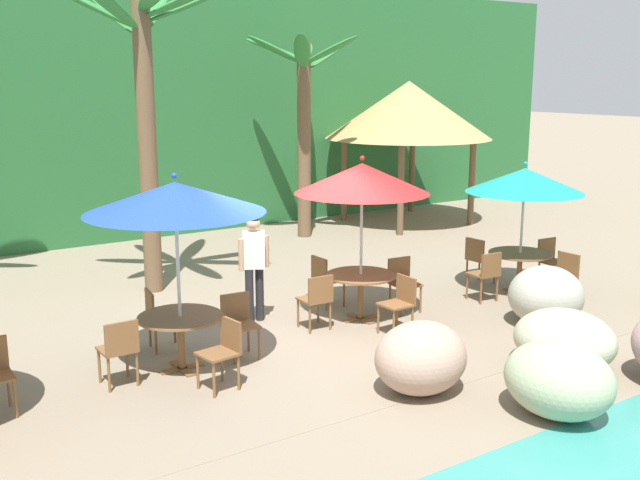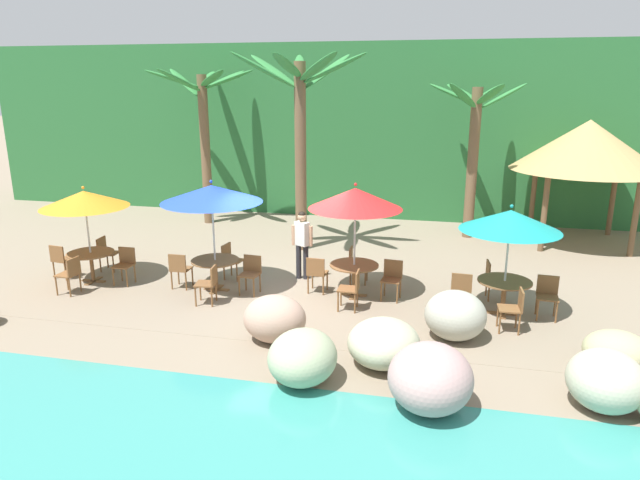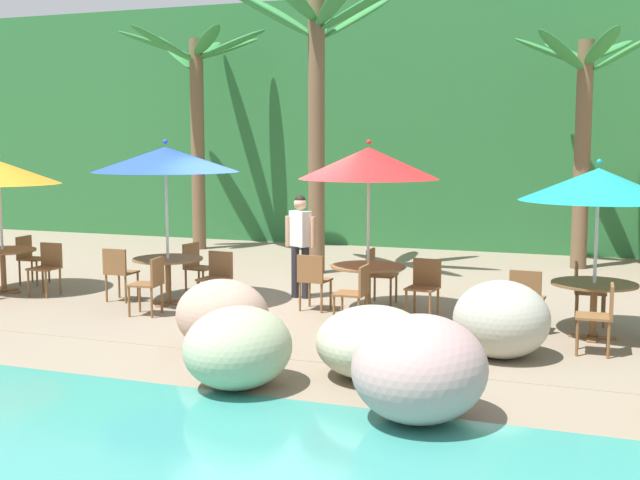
{
  "view_description": "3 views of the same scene",
  "coord_description": "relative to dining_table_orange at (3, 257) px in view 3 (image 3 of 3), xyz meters",
  "views": [
    {
      "loc": [
        -5.32,
        -8.86,
        3.76
      ],
      "look_at": [
        0.77,
        0.3,
        1.34
      ],
      "focal_mm": 41.91,
      "sensor_mm": 36.0,
      "label": 1
    },
    {
      "loc": [
        3.34,
        -11.77,
        4.68
      ],
      "look_at": [
        0.57,
        0.56,
        1.14
      ],
      "focal_mm": 31.75,
      "sensor_mm": 36.0,
      "label": 2
    },
    {
      "loc": [
        5.05,
        -11.42,
        2.58
      ],
      "look_at": [
        0.74,
        0.03,
        1.11
      ],
      "focal_mm": 46.51,
      "sensor_mm": 36.0,
      "label": 3
    }
  ],
  "objects": [
    {
      "name": "umbrella_blue",
      "position": [
        3.15,
        0.11,
        1.67
      ],
      "size": [
        2.28,
        2.28,
        2.6
      ],
      "color": "silver",
      "rests_on": "ground"
    },
    {
      "name": "terrace_deck",
      "position": [
        4.89,
        0.32,
        -0.61
      ],
      "size": [
        18.0,
        5.2,
        0.01
      ],
      "color": "gray",
      "rests_on": "ground"
    },
    {
      "name": "umbrella_teal",
      "position": [
        9.54,
        0.1,
        1.4
      ],
      "size": [
        2.01,
        2.01,
        2.34
      ],
      "color": "silver",
      "rests_on": "ground"
    },
    {
      "name": "chair_orange_inland",
      "position": [
        -0.15,
        0.84,
        -0.1
      ],
      "size": [
        0.46,
        0.45,
        0.87
      ],
      "color": "brown",
      "rests_on": "ground"
    },
    {
      "name": "chair_red_seaward",
      "position": [
        7.19,
        0.48,
        -0.1
      ],
      "size": [
        0.46,
        0.47,
        0.87
      ],
      "color": "brown",
      "rests_on": "ground"
    },
    {
      "name": "palm_tree_second",
      "position": [
        4.24,
        3.84,
        3.26
      ],
      "size": [
        3.68,
        3.8,
        5.51
      ],
      "color": "brown",
      "rests_on": "ground"
    },
    {
      "name": "chair_blue_inland",
      "position": [
        3.18,
        0.97,
        -0.1
      ],
      "size": [
        0.48,
        0.48,
        0.87
      ],
      "color": "brown",
      "rests_on": "ground"
    },
    {
      "name": "chair_teal_left",
      "position": [
        8.68,
        0.07,
        -0.1
      ],
      "size": [
        0.45,
        0.46,
        0.87
      ],
      "color": "brown",
      "rests_on": "ground"
    },
    {
      "name": "foliage_backdrop",
      "position": [
        4.89,
        9.32,
        2.39
      ],
      "size": [
        28.0,
        2.4,
        6.0
      ],
      "color": "#286633",
      "rests_on": "ground"
    },
    {
      "name": "dining_table_blue",
      "position": [
        3.15,
        0.11,
        0.0
      ],
      "size": [
        1.1,
        1.1,
        0.74
      ],
      "color": "brown",
      "rests_on": "ground"
    },
    {
      "name": "chair_blue_right",
      "position": [
        3.36,
        -0.72,
        -0.1
      ],
      "size": [
        0.48,
        0.47,
        0.87
      ],
      "color": "brown",
      "rests_on": "ground"
    },
    {
      "name": "chair_blue_seaward",
      "position": [
        4.01,
        0.13,
        -0.1
      ],
      "size": [
        0.45,
        0.46,
        0.87
      ],
      "color": "brown",
      "rests_on": "ground"
    },
    {
      "name": "waiter_in_white",
      "position": [
        4.91,
        1.33,
        0.37
      ],
      "size": [
        0.52,
        0.34,
        1.7
      ],
      "color": "#232328",
      "rests_on": "ground"
    },
    {
      "name": "chair_orange_seaward",
      "position": [
        0.85,
        0.09,
        -0.1
      ],
      "size": [
        0.42,
        0.43,
        0.87
      ],
      "color": "brown",
      "rests_on": "ground"
    },
    {
      "name": "dining_table_orange",
      "position": [
        0.0,
        0.0,
        0.0
      ],
      "size": [
        1.1,
        1.1,
        0.74
      ],
      "color": "brown",
      "rests_on": "ground"
    },
    {
      "name": "chair_red_left",
      "position": [
        5.48,
        0.43,
        -0.1
      ],
      "size": [
        0.44,
        0.45,
        0.87
      ],
      "color": "brown",
      "rests_on": "ground"
    },
    {
      "name": "ground_plane",
      "position": [
        4.89,
        0.32,
        -0.61
      ],
      "size": [
        120.0,
        120.0,
        0.0
      ],
      "primitive_type": "plane",
      "color": "gray"
    },
    {
      "name": "palm_tree_nearest",
      "position": [
        0.3,
        6.27,
        3.04
      ],
      "size": [
        3.38,
        3.48,
        5.17
      ],
      "color": "brown",
      "rests_on": "ground"
    },
    {
      "name": "chair_red_inland",
      "position": [
        6.22,
        1.32,
        -0.1
      ],
      "size": [
        0.44,
        0.43,
        0.87
      ],
      "color": "brown",
      "rests_on": "ground"
    },
    {
      "name": "chair_blue_left",
      "position": [
        2.3,
        0.01,
        -0.1
      ],
      "size": [
        0.43,
        0.43,
        0.87
      ],
      "color": "brown",
      "rests_on": "ground"
    },
    {
      "name": "chair_teal_right",
      "position": [
        9.66,
        -0.75,
        -0.1
      ],
      "size": [
        0.44,
        0.44,
        0.87
      ],
      "color": "brown",
      "rests_on": "ground"
    },
    {
      "name": "umbrella_red",
      "position": [
        6.33,
        0.48,
        1.63
      ],
      "size": [
        2.07,
        2.07,
        2.59
      ],
      "color": "silver",
      "rests_on": "ground"
    },
    {
      "name": "rock_seawall",
      "position": [
        6.96,
        -2.89,
        -0.2
      ],
      "size": [
        14.12,
        3.79,
        0.99
      ],
      "color": "tan",
      "rests_on": "ground"
    },
    {
      "name": "dining_table_teal",
      "position": [
        9.54,
        0.1,
        0.0
      ],
      "size": [
        1.1,
        1.1,
        0.74
      ],
      "color": "brown",
      "rests_on": "ground"
    },
    {
      "name": "chair_red_right",
      "position": [
        6.43,
        -0.37,
        -0.1
      ],
      "size": [
        0.43,
        0.43,
        0.87
      ],
      "color": "brown",
      "rests_on": "ground"
    },
    {
      "name": "chair_teal_inland",
      "position": [
        9.37,
        0.94,
        -0.1
      ],
      "size": [
        0.46,
        0.46,
        0.87
      ],
      "color": "brown",
      "rests_on": "ground"
    },
    {
      "name": "dining_table_red",
      "position": [
        6.33,
        0.48,
        0.0
      ],
      "size": [
        1.1,
        1.1,
        0.74
      ],
      "color": "brown",
      "rests_on": "ground"
    },
    {
      "name": "palm_tree_third",
      "position": [
        8.97,
        6.29,
        2.59
      ],
      "size": [
        2.83,
        2.64,
        4.7
      ],
      "color": "brown",
      "rests_on": "ground"
    }
  ]
}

